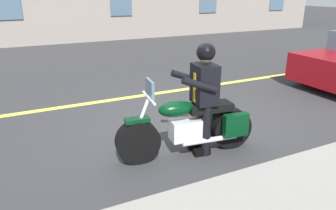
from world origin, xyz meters
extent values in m
plane|color=#333335|center=(0.00, 0.00, 0.00)|extent=(80.00, 80.00, 0.00)
cube|color=#E5DB4C|center=(0.00, -2.00, 0.01)|extent=(60.00, 0.16, 0.01)
cylinder|color=black|center=(1.14, 0.95, 0.33)|extent=(0.68, 0.28, 0.66)
cylinder|color=black|center=(-0.40, 1.13, 0.33)|extent=(0.68, 0.28, 0.66)
cube|color=silver|center=(0.35, 1.04, 0.42)|extent=(0.59, 0.35, 0.32)
ellipsoid|color=black|center=(0.55, 1.02, 0.78)|extent=(0.59, 0.35, 0.24)
cube|color=black|center=(0.00, 1.09, 0.74)|extent=(0.73, 0.36, 0.12)
cube|color=black|center=(-0.32, 1.35, 0.48)|extent=(0.41, 0.17, 0.36)
cube|color=black|center=(-0.37, 0.91, 0.48)|extent=(0.41, 0.17, 0.36)
cylinder|color=silver|center=(1.12, 0.95, 0.60)|extent=(0.35, 0.09, 0.76)
cylinder|color=silver|center=(0.96, 0.97, 1.00)|extent=(0.11, 0.60, 0.04)
cube|color=black|center=(1.14, 0.95, 0.68)|extent=(0.38, 0.20, 0.06)
cylinder|color=silver|center=(0.07, 1.24, 0.26)|extent=(0.90, 0.19, 0.08)
cube|color=slate|center=(0.94, 0.97, 1.12)|extent=(0.08, 0.32, 0.28)
cylinder|color=black|center=(0.11, 1.19, 0.42)|extent=(0.14, 0.14, 0.84)
cube|color=black|center=(0.17, 1.19, 0.05)|extent=(0.27, 0.14, 0.10)
cylinder|color=black|center=(0.08, 0.95, 0.42)|extent=(0.14, 0.14, 0.84)
cube|color=black|center=(0.14, 0.95, 0.05)|extent=(0.27, 0.14, 0.10)
cube|color=black|center=(0.10, 1.07, 1.12)|extent=(0.37, 0.44, 0.60)
cube|color=#B28C14|center=(0.26, 1.05, 1.08)|extent=(0.03, 0.07, 0.44)
cylinder|color=black|center=(0.31, 1.27, 1.18)|extent=(0.56, 0.17, 0.28)
cylinder|color=black|center=(0.25, 0.83, 1.18)|extent=(0.56, 0.17, 0.28)
sphere|color=tan|center=(0.10, 1.07, 1.55)|extent=(0.22, 0.22, 0.22)
sphere|color=black|center=(0.10, 1.07, 1.60)|extent=(0.28, 0.28, 0.28)
cylinder|color=black|center=(-4.72, -1.11, 0.32)|extent=(0.64, 0.22, 0.64)
cube|color=slate|center=(2.49, -10.97, 2.00)|extent=(1.10, 0.06, 1.60)
camera|label=1|loc=(2.62, 4.99, 2.46)|focal=34.40mm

